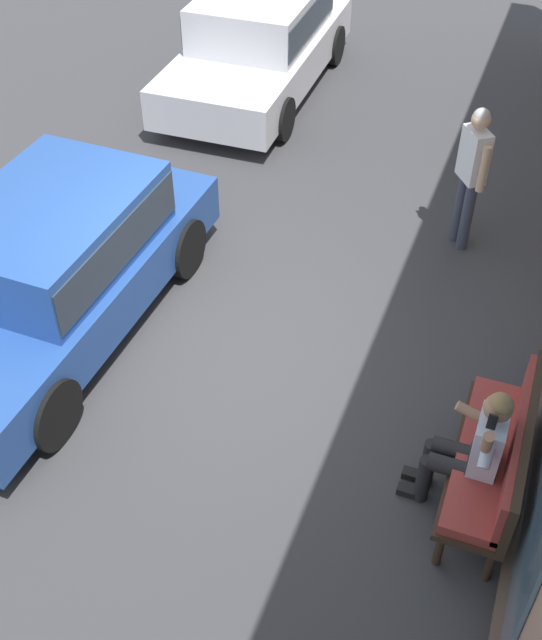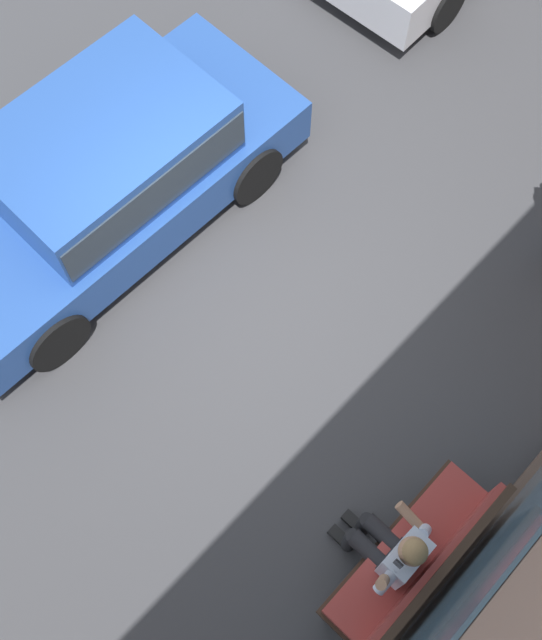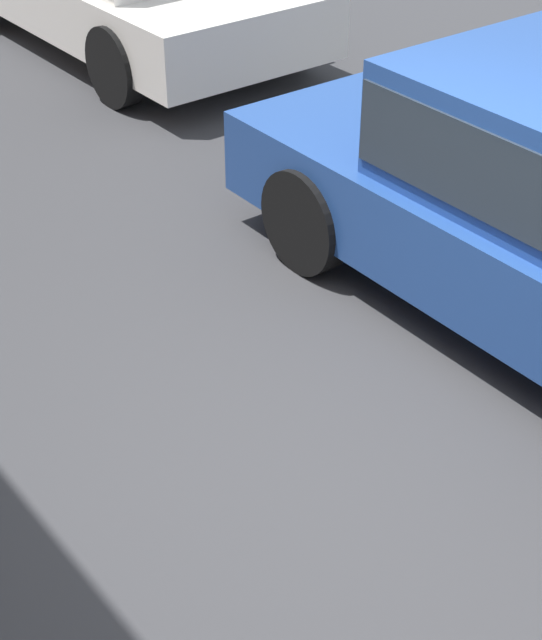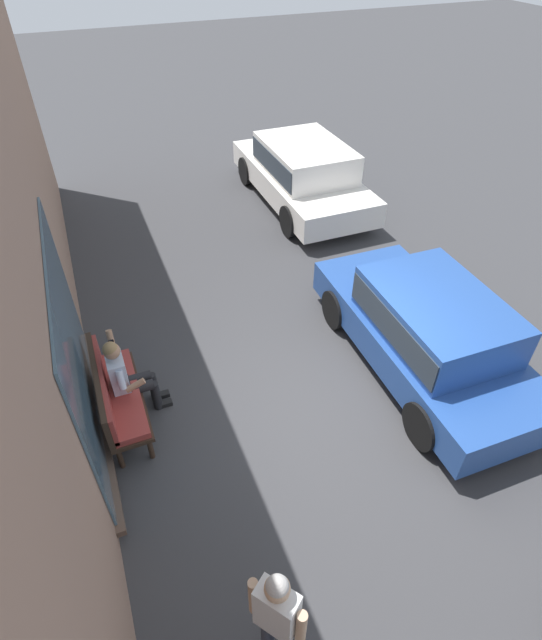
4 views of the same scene
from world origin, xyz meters
name	(u,v)px [view 2 (image 2 of 4)]	position (x,y,z in m)	size (l,w,h in m)	color
ground_plane	(241,301)	(0.00, 0.00, 0.00)	(60.00, 60.00, 0.00)	#38383A
bench	(421,562)	(0.85, 2.90, 0.57)	(1.71, 0.55, 1.00)	#332319
person_on_phone	(393,551)	(0.97, 2.67, 0.70)	(0.73, 0.74, 1.33)	black
parked_car_mid	(103,173)	(0.18, -1.64, 0.79)	(4.25, 1.89, 1.44)	#23478E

